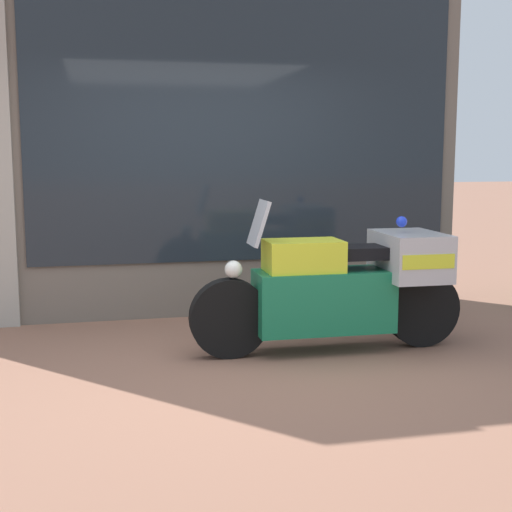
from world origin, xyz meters
name	(u,v)px	position (x,y,z in m)	size (l,w,h in m)	color
ground_plane	(238,370)	(0.00, 0.00, 0.00)	(60.00, 60.00, 0.00)	#8E604C
shop_building	(154,115)	(-0.41, 2.00, 1.96)	(5.35, 0.55, 3.90)	#6B6056
window_display	(238,265)	(0.41, 2.03, 0.46)	(3.94, 0.30, 1.91)	slate
paramedic_motorcycle	(346,284)	(0.96, 0.33, 0.55)	(2.26, 0.71, 1.24)	black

